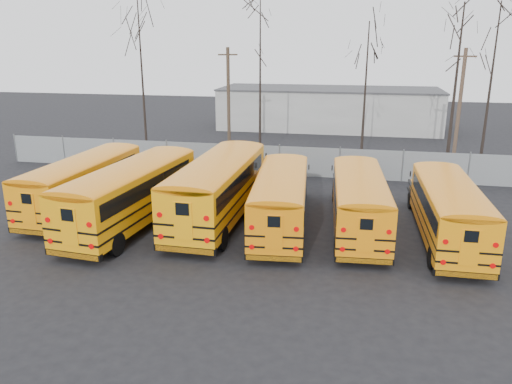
% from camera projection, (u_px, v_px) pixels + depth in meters
% --- Properties ---
extents(ground, '(120.00, 120.00, 0.00)m').
position_uv_depth(ground, '(238.00, 241.00, 22.54)').
color(ground, black).
rests_on(ground, ground).
extents(fence, '(40.00, 0.04, 2.00)m').
position_uv_depth(fence, '(279.00, 161.00, 33.51)').
color(fence, gray).
rests_on(fence, ground).
extents(distant_building, '(22.00, 8.00, 4.00)m').
position_uv_depth(distant_building, '(329.00, 109.00, 51.61)').
color(distant_building, '#BAB9B4').
rests_on(distant_building, ground).
extents(bus_a, '(2.74, 10.46, 2.91)m').
position_uv_depth(bus_a, '(85.00, 179.00, 26.38)').
color(bus_a, black).
rests_on(bus_a, ground).
extents(bus_b, '(3.60, 11.34, 3.12)m').
position_uv_depth(bus_b, '(133.00, 189.00, 24.11)').
color(bus_b, black).
rests_on(bus_b, ground).
extents(bus_c, '(2.87, 11.65, 3.24)m').
position_uv_depth(bus_c, '(219.00, 183.00, 24.81)').
color(bus_c, black).
rests_on(bus_c, ground).
extents(bus_d, '(3.22, 10.32, 2.85)m').
position_uv_depth(bus_d, '(281.00, 195.00, 23.70)').
color(bus_d, black).
rests_on(bus_d, ground).
extents(bus_e, '(2.94, 10.16, 2.81)m').
position_uv_depth(bus_e, '(359.00, 197.00, 23.42)').
color(bus_e, black).
rests_on(bus_e, ground).
extents(bus_f, '(2.47, 10.05, 2.80)m').
position_uv_depth(bus_f, '(448.00, 206.00, 22.20)').
color(bus_f, black).
rests_on(bus_f, ground).
extents(utility_pole_left, '(1.43, 0.59, 8.28)m').
position_uv_depth(utility_pole_left, '(229.00, 101.00, 38.54)').
color(utility_pole_left, '#433426').
rests_on(utility_pole_left, ground).
extents(utility_pole_right, '(1.45, 0.47, 8.28)m').
position_uv_depth(utility_pole_right, '(459.00, 109.00, 34.29)').
color(utility_pole_right, brown).
rests_on(utility_pole_right, ground).
extents(tree_0, '(0.26, 0.26, 11.87)m').
position_uv_depth(tree_0, '(143.00, 81.00, 35.73)').
color(tree_0, black).
rests_on(tree_0, ground).
extents(tree_1, '(0.26, 0.26, 11.61)m').
position_uv_depth(tree_1, '(260.00, 81.00, 38.00)').
color(tree_1, black).
rests_on(tree_1, ground).
extents(tree_2, '(0.26, 0.26, 9.96)m').
position_uv_depth(tree_2, '(365.00, 98.00, 34.01)').
color(tree_2, black).
rests_on(tree_2, ground).
extents(tree_3, '(0.26, 0.26, 11.04)m').
position_uv_depth(tree_3, '(455.00, 92.00, 32.30)').
color(tree_3, black).
rests_on(tree_3, ground).
extents(tree_4, '(0.26, 0.26, 11.17)m').
position_uv_depth(tree_4, '(490.00, 90.00, 33.14)').
color(tree_4, black).
rests_on(tree_4, ground).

